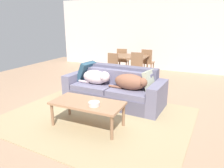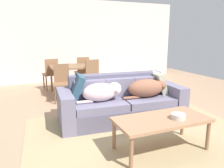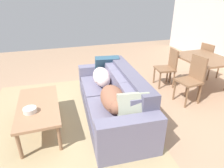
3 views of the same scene
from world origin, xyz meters
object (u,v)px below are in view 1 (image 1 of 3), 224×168
at_px(dining_chair_far_left, 122,59).
at_px(throw_pillow_by_right_arm, 150,81).
at_px(coffee_table, 87,105).
at_px(dining_chair_far_right, 147,61).
at_px(bowl_on_coffee_table, 94,104).
at_px(dining_chair_near_left, 111,66).
at_px(throw_pillow_by_left_arm, 86,71).
at_px(dog_on_left_cushion, 97,77).
at_px(dog_on_right_cushion, 131,82).
at_px(dining_chair_near_right, 136,67).
at_px(dining_table, 129,58).
at_px(couch, 115,89).

bearing_deg(dining_chair_far_left, throw_pillow_by_right_arm, 114.15).
height_order(coffee_table, dining_chair_far_right, dining_chair_far_right).
relative_size(bowl_on_coffee_table, dining_chair_near_left, 0.22).
bearing_deg(bowl_on_coffee_table, dining_chair_near_left, 109.14).
bearing_deg(throw_pillow_by_left_arm, throw_pillow_by_right_arm, -3.99).
height_order(dog_on_left_cushion, dog_on_right_cushion, dog_on_right_cushion).
distance_m(throw_pillow_by_right_arm, dining_chair_near_right, 1.81).
xyz_separation_m(bowl_on_coffee_table, dining_table, (-0.63, 3.53, 0.18)).
bearing_deg(couch, dining_chair_near_left, 120.91).
bearing_deg(dining_chair_far_right, dog_on_left_cushion, 82.86).
distance_m(couch, dog_on_right_cushion, 0.55).
bearing_deg(dog_on_right_cushion, throw_pillow_by_left_arm, 171.52).
bearing_deg(coffee_table, dining_chair_near_left, 106.30).
distance_m(dining_table, dining_chair_far_right, 0.79).
bearing_deg(throw_pillow_by_right_arm, coffee_table, -122.44).
relative_size(throw_pillow_by_right_arm, dining_chair_near_left, 0.48).
relative_size(dining_table, dining_chair_near_left, 1.27).
bearing_deg(dining_chair_far_right, throw_pillow_by_right_arm, 106.68).
bearing_deg(dining_table, coffee_table, -82.61).
xyz_separation_m(dog_on_right_cushion, dining_chair_far_right, (-0.43, 2.98, -0.09)).
relative_size(coffee_table, dining_chair_near_left, 1.44).
bearing_deg(dining_chair_near_left, dog_on_left_cushion, -68.63).
relative_size(dog_on_left_cushion, dining_chair_far_right, 0.87).
xyz_separation_m(throw_pillow_by_left_arm, dining_table, (0.38, 2.07, 0.03)).
bearing_deg(dining_chair_far_left, dining_chair_near_left, 87.38).
relative_size(dog_on_left_cushion, dog_on_right_cushion, 0.93).
bearing_deg(dining_table, dog_on_left_cushion, -89.36).
bearing_deg(dining_chair_near_left, dining_table, 65.28).
height_order(dog_on_left_cushion, dining_chair_near_left, dining_chair_near_left).
distance_m(couch, dining_chair_near_left, 1.78).
distance_m(dog_on_right_cushion, dining_chair_far_right, 3.01).
xyz_separation_m(dog_on_right_cushion, coffee_table, (-0.43, -1.08, -0.18)).
height_order(dog_on_right_cushion, dining_chair_near_right, dining_chair_near_right).
xyz_separation_m(coffee_table, bowl_on_coffee_table, (0.19, -0.10, 0.08)).
distance_m(dog_on_left_cushion, dining_chair_far_right, 2.95).
relative_size(throw_pillow_by_left_arm, coffee_table, 0.38).
bearing_deg(dining_chair_far_right, couch, 90.57).
height_order(dog_on_right_cushion, dining_table, dog_on_right_cushion).
xyz_separation_m(dog_on_left_cushion, throw_pillow_by_left_arm, (-0.41, 0.22, 0.05)).
relative_size(dog_on_right_cushion, dining_chair_near_right, 0.91).
height_order(dog_on_left_cushion, throw_pillow_by_left_arm, throw_pillow_by_left_arm).
bearing_deg(coffee_table, couch, 91.06).
height_order(dining_table, dining_chair_near_right, dining_chair_near_right).
height_order(dog_on_left_cushion, throw_pillow_by_right_arm, throw_pillow_by_right_arm).
bearing_deg(couch, dog_on_right_cushion, -16.54).
xyz_separation_m(dog_on_right_cushion, dining_chair_near_right, (-0.45, 1.77, -0.07)).
height_order(dog_on_left_cushion, dining_chair_near_right, dining_chair_near_right).
relative_size(couch, coffee_table, 1.83).
bearing_deg(coffee_table, bowl_on_coffee_table, -27.56).
height_order(dog_on_left_cushion, bowl_on_coffee_table, dog_on_left_cushion).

